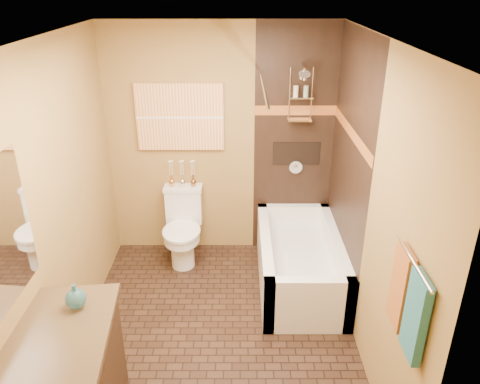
{
  "coord_description": "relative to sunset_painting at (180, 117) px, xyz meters",
  "views": [
    {
      "loc": [
        0.2,
        -3.21,
        2.88
      ],
      "look_at": [
        0.2,
        0.4,
        1.2
      ],
      "focal_mm": 35.0,
      "sensor_mm": 36.0,
      "label": 1
    }
  ],
  "objects": [
    {
      "name": "floor",
      "position": [
        0.42,
        -1.48,
        -1.55
      ],
      "size": [
        3.0,
        3.0,
        0.0
      ],
      "primitive_type": "plane",
      "color": "black",
      "rests_on": "ground"
    },
    {
      "name": "wall_left",
      "position": [
        -0.78,
        -1.48,
        -0.3
      ],
      "size": [
        0.02,
        3.0,
        2.5
      ],
      "primitive_type": "cube",
      "color": "olive",
      "rests_on": "floor"
    },
    {
      "name": "wall_right",
      "position": [
        1.62,
        -1.48,
        -0.3
      ],
      "size": [
        0.02,
        3.0,
        2.5
      ],
      "primitive_type": "cube",
      "color": "olive",
      "rests_on": "floor"
    },
    {
      "name": "wall_back",
      "position": [
        0.42,
        0.02,
        -0.3
      ],
      "size": [
        2.4,
        0.02,
        2.5
      ],
      "primitive_type": "cube",
      "color": "olive",
      "rests_on": "floor"
    },
    {
      "name": "wall_front",
      "position": [
        0.42,
        -2.98,
        -0.3
      ],
      "size": [
        2.4,
        0.02,
        2.5
      ],
      "primitive_type": "cube",
      "color": "olive",
      "rests_on": "floor"
    },
    {
      "name": "ceiling",
      "position": [
        0.42,
        -1.48,
        0.95
      ],
      "size": [
        3.0,
        3.0,
        0.0
      ],
      "primitive_type": "plane",
      "color": "silver",
      "rests_on": "wall_back"
    },
    {
      "name": "alcove_tile_back",
      "position": [
        1.19,
        0.01,
        -0.3
      ],
      "size": [
        0.85,
        0.01,
        2.5
      ],
      "primitive_type": "cube",
      "color": "black",
      "rests_on": "wall_back"
    },
    {
      "name": "alcove_tile_right",
      "position": [
        1.61,
        -0.73,
        -0.3
      ],
      "size": [
        0.01,
        1.5,
        2.5
      ],
      "primitive_type": "cube",
      "color": "black",
      "rests_on": "wall_right"
    },
    {
      "name": "mosaic_band_back",
      "position": [
        1.19,
        0.0,
        0.07
      ],
      "size": [
        0.85,
        0.01,
        0.1
      ],
      "primitive_type": "cube",
      "color": "#9B461C",
      "rests_on": "alcove_tile_back"
    },
    {
      "name": "mosaic_band_right",
      "position": [
        1.6,
        -0.73,
        0.07
      ],
      "size": [
        0.01,
        1.5,
        0.1
      ],
      "primitive_type": "cube",
      "color": "#9B461C",
      "rests_on": "alcove_tile_right"
    },
    {
      "name": "alcove_niche",
      "position": [
        1.22,
        0.01,
        -0.4
      ],
      "size": [
        0.5,
        0.01,
        0.25
      ],
      "primitive_type": "cube",
      "color": "black",
      "rests_on": "alcove_tile_back"
    },
    {
      "name": "shower_fixtures",
      "position": [
        1.22,
        -0.1,
        0.12
      ],
      "size": [
        0.24,
        0.33,
        1.16
      ],
      "color": "silver",
      "rests_on": "floor"
    },
    {
      "name": "curtain_rod",
      "position": [
        0.82,
        -0.73,
        0.47
      ],
      "size": [
        0.03,
        1.55,
        0.03
      ],
      "primitive_type": "cylinder",
      "rotation": [
        1.57,
        0.0,
        0.0
      ],
      "color": "silver",
      "rests_on": "wall_back"
    },
    {
      "name": "towel_bar",
      "position": [
        1.57,
        -2.53,
        -0.1
      ],
      "size": [
        0.02,
        0.55,
        0.02
      ],
      "primitive_type": "cylinder",
      "rotation": [
        1.57,
        0.0,
        0.0
      ],
      "color": "silver",
      "rests_on": "wall_right"
    },
    {
      "name": "towel_teal",
      "position": [
        1.58,
        -2.66,
        -0.37
      ],
      "size": [
        0.05,
        0.22,
        0.52
      ],
      "primitive_type": "cube",
      "color": "#226072",
      "rests_on": "towel_bar"
    },
    {
      "name": "towel_rust",
      "position": [
        1.58,
        -2.4,
        -0.37
      ],
      "size": [
        0.05,
        0.22,
        0.52
      ],
      "primitive_type": "cube",
      "color": "#995A1B",
      "rests_on": "towel_bar"
    },
    {
      "name": "sunset_painting",
      "position": [
        0.0,
        0.0,
        0.0
      ],
      "size": [
        0.9,
        0.04,
        0.7
      ],
      "primitive_type": "cube",
      "color": "orange",
      "rests_on": "wall_back"
    },
    {
      "name": "bathtub",
      "position": [
        1.22,
        -0.73,
        -1.33
      ],
      "size": [
        0.8,
        1.5,
        0.55
      ],
      "color": "white",
      "rests_on": "floor"
    },
    {
      "name": "toilet",
      "position": [
        -0.0,
        -0.27,
        -1.14
      ],
      "size": [
        0.41,
        0.6,
        0.81
      ],
      "rotation": [
        0.0,
        0.0,
        -0.01
      ],
      "color": "white",
      "rests_on": "floor"
    },
    {
      "name": "teal_bottle",
      "position": [
        -0.46,
        -2.21,
        -0.57
      ],
      "size": [
        0.15,
        0.15,
        0.22
      ],
      "primitive_type": null,
      "rotation": [
        0.0,
        0.0,
        -0.07
      ],
      "color": "#215D65",
      "rests_on": "vanity"
    },
    {
      "name": "bud_vases",
      "position": [
        -0.0,
        -0.08,
        -0.58
      ],
      "size": [
        0.29,
        0.06,
        0.29
      ],
      "color": "gold",
      "rests_on": "toilet"
    }
  ]
}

